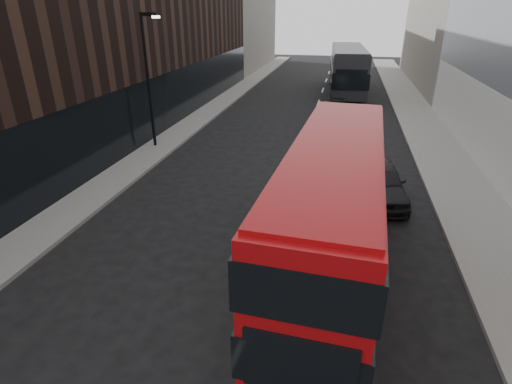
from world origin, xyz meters
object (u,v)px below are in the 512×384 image
Objects in this scene: grey_bus at (347,69)px; car_a at (379,181)px; car_c at (331,115)px; street_lamp at (149,73)px; red_bus at (332,207)px; car_b at (347,124)px.

car_a is (1.67, -23.41, -1.41)m from grey_bus.
car_c is (-2.51, 11.23, -0.06)m from car_a.
grey_bus is at bearing 61.59° from street_lamp.
red_bus is 0.81× the size of grey_bus.
red_bus is 2.25× the size of car_a.
street_lamp is at bearing 153.36° from car_a.
red_bus is at bearing -113.99° from car_a.
grey_bus is at bearing 83.63° from car_b.
car_b is 2.27m from car_c.
grey_bus is 2.77× the size of car_a.
car_c is (-0.72, 17.20, -1.58)m from red_bus.
grey_bus reaches higher than car_c.
car_b is (10.67, 5.03, -3.50)m from street_lamp.
street_lamp is 12.33m from car_c.
red_bus is at bearing -44.80° from street_lamp.
grey_bus is 23.52m from car_a.
street_lamp reaches higher than red_bus.
grey_bus is 12.30m from car_c.
grey_bus is at bearing 93.08° from red_bus.
car_b is at bearing -61.97° from car_c.
street_lamp reaches higher than grey_bus.
car_c is at bearing 112.12° from car_b.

